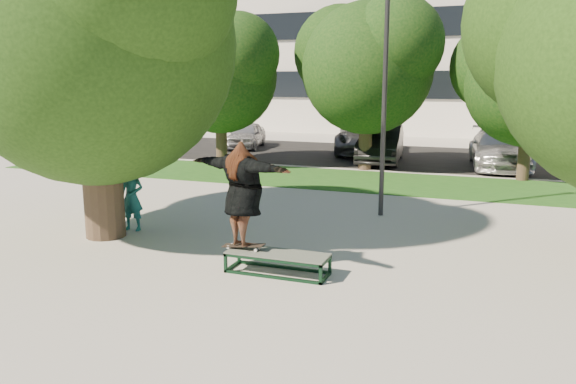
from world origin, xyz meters
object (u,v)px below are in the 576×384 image
at_px(lamppost, 385,87).
at_px(bystander, 132,197).
at_px(car_dark, 381,144).
at_px(car_silver_b, 499,148).
at_px(car_silver_a, 246,135).
at_px(grind_box, 277,263).
at_px(car_grey, 366,137).
at_px(tree_left, 92,25).

relative_size(lamppost, bystander, 4.02).
distance_m(car_dark, car_silver_b, 4.54).
xyz_separation_m(lamppost, car_silver_a, (-8.98, 11.50, -2.52)).
bearing_deg(car_dark, grind_box, -92.06).
distance_m(lamppost, bystander, 6.45).
bearing_deg(car_grey, lamppost, -86.62).
bearing_deg(car_dark, car_silver_a, 154.75).
relative_size(car_dark, car_silver_b, 0.90).
height_order(lamppost, car_silver_b, lamppost).
bearing_deg(car_silver_a, bystander, -86.83).
relative_size(car_silver_a, car_dark, 0.82).
bearing_deg(lamppost, car_silver_b, 73.59).
bearing_deg(grind_box, car_grey, 97.47).
relative_size(bystander, car_dark, 0.34).
distance_m(tree_left, car_silver_b, 15.85).
height_order(grind_box, car_dark, car_dark).
relative_size(tree_left, car_silver_b, 1.41).
bearing_deg(car_silver_b, car_dark, 177.20).
distance_m(lamppost, car_silver_b, 9.95).
bearing_deg(car_silver_b, bystander, -127.49).
relative_size(grind_box, car_dark, 0.40).
distance_m(lamppost, car_grey, 12.12).
bearing_deg(tree_left, car_silver_a, 103.45).
bearing_deg(car_grey, grind_box, -93.78).
distance_m(grind_box, car_dark, 13.94).
bearing_deg(lamppost, car_grey, 104.62).
bearing_deg(car_dark, lamppost, -84.65).
distance_m(grind_box, car_silver_b, 14.61).
relative_size(lamppost, car_silver_b, 1.21).
bearing_deg(car_dark, car_silver_b, -2.64).
bearing_deg(car_grey, tree_left, -109.71).
bearing_deg(bystander, car_silver_b, 52.17).
height_order(lamppost, car_dark, lamppost).
xyz_separation_m(tree_left, car_grey, (2.29, 15.41, -3.65)).
xyz_separation_m(car_dark, car_grey, (-1.20, 2.51, 0.02)).
height_order(lamppost, car_silver_a, lamppost).
height_order(tree_left, car_dark, tree_left).
xyz_separation_m(grind_box, car_dark, (-0.95, 13.89, 0.56)).
bearing_deg(car_silver_a, car_silver_b, -22.80).
xyz_separation_m(bystander, car_silver_a, (-4.02, 14.86, -0.13)).
relative_size(car_dark, car_grey, 0.82).
xyz_separation_m(lamppost, grind_box, (-0.85, -4.90, -2.96)).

